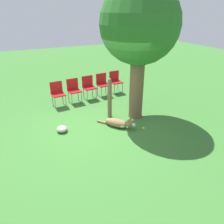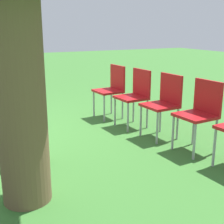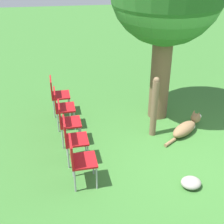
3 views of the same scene
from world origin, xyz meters
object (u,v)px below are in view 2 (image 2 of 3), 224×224
object	(u,v)px
fence_post	(37,107)
red_chair_3	(200,110)
red_chair_1	(135,93)
red_chair_0	(112,87)
red_chair_2	(164,101)

from	to	relation	value
fence_post	red_chair_3	world-z (taller)	fence_post
red_chair_1	red_chair_3	xyz separation A→B (m)	(-0.20, 1.25, 0.00)
fence_post	red_chair_1	distance (m)	1.84
red_chair_1	red_chair_3	distance (m)	1.27
red_chair_0	red_chair_2	distance (m)	1.27
fence_post	red_chair_0	world-z (taller)	fence_post
red_chair_2	red_chair_3	distance (m)	0.63
fence_post	red_chair_2	world-z (taller)	fence_post
red_chair_1	red_chair_2	distance (m)	0.63
red_chair_1	red_chair_2	world-z (taller)	same
red_chair_1	red_chair_3	size ratio (longest dim) A/B	1.00
fence_post	red_chair_0	xyz separation A→B (m)	(-1.60, -1.31, -0.13)
fence_post	red_chair_0	bearing A→B (deg)	-140.72
red_chair_2	red_chair_3	xyz separation A→B (m)	(-0.10, 0.63, 0.00)
red_chair_0	red_chair_3	bearing A→B (deg)	95.22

